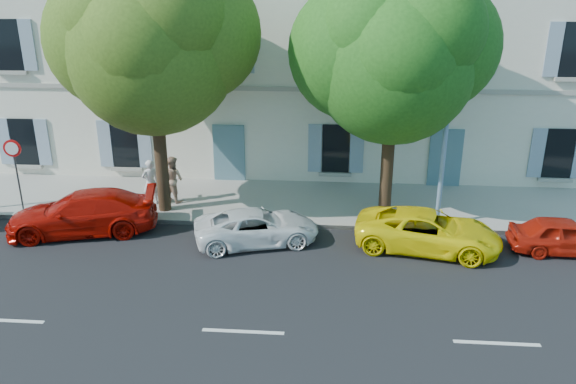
# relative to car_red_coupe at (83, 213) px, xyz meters

# --- Properties ---
(ground) EXTENTS (90.00, 90.00, 0.00)m
(ground) POSITION_rel_car_red_coupe_xyz_m (6.23, -1.32, -0.71)
(ground) COLOR black
(sidewalk) EXTENTS (36.00, 4.50, 0.15)m
(sidewalk) POSITION_rel_car_red_coupe_xyz_m (6.23, 3.13, -0.63)
(sidewalk) COLOR #A09E96
(sidewalk) RESTS_ON ground
(kerb) EXTENTS (36.00, 0.16, 0.16)m
(kerb) POSITION_rel_car_red_coupe_xyz_m (6.23, 0.96, -0.63)
(kerb) COLOR #9E998E
(kerb) RESTS_ON ground
(building) EXTENTS (28.00, 7.00, 12.00)m
(building) POSITION_rel_car_red_coupe_xyz_m (6.23, 8.88, 5.29)
(building) COLOR silver
(building) RESTS_ON ground
(car_red_coupe) EXTENTS (5.19, 3.07, 1.41)m
(car_red_coupe) POSITION_rel_car_red_coupe_xyz_m (0.00, 0.00, 0.00)
(car_red_coupe) COLOR #AD0D04
(car_red_coupe) RESTS_ON ground
(car_white_coupe) EXTENTS (4.33, 2.88, 1.11)m
(car_white_coupe) POSITION_rel_car_red_coupe_xyz_m (5.92, -0.35, -0.15)
(car_white_coupe) COLOR white
(car_white_coupe) RESTS_ON ground
(car_yellow_supercar) EXTENTS (4.81, 2.89, 1.25)m
(car_yellow_supercar) POSITION_rel_car_red_coupe_xyz_m (11.34, -0.38, -0.08)
(car_yellow_supercar) COLOR #FFE50A
(car_yellow_supercar) RESTS_ON ground
(car_red_hatchback) EXTENTS (3.35, 1.41, 1.13)m
(car_red_hatchback) POSITION_rel_car_red_coupe_xyz_m (15.55, -0.28, -0.14)
(car_red_hatchback) COLOR #B61A0B
(car_red_hatchback) RESTS_ON ground
(tree_left) EXTENTS (5.69, 5.69, 8.82)m
(tree_left) POSITION_rel_car_red_coupe_xyz_m (2.24, 1.86, 5.12)
(tree_left) COLOR #3A2819
(tree_left) RESTS_ON sidewalk
(tree_right) EXTENTS (5.39, 5.39, 8.31)m
(tree_right) POSITION_rel_car_red_coupe_xyz_m (10.20, 2.08, 4.77)
(tree_right) COLOR #3A2819
(tree_right) RESTS_ON sidewalk
(road_sign) EXTENTS (0.62, 0.11, 2.67)m
(road_sign) POSITION_rel_car_red_coupe_xyz_m (-2.85, 1.30, 1.37)
(road_sign) COLOR #383A3D
(road_sign) RESTS_ON sidewalk
(street_lamp) EXTENTS (0.30, 1.70, 7.95)m
(street_lamp) POSITION_rel_car_red_coupe_xyz_m (11.93, 1.16, 3.95)
(street_lamp) COLOR #7293BF
(street_lamp) RESTS_ON sidewalk
(pedestrian_a) EXTENTS (0.74, 0.71, 1.71)m
(pedestrian_a) POSITION_rel_car_red_coupe_xyz_m (1.60, 2.37, 0.30)
(pedestrian_a) COLOR silver
(pedestrian_a) RESTS_ON sidewalk
(pedestrian_b) EXTENTS (1.07, 1.01, 1.75)m
(pedestrian_b) POSITION_rel_car_red_coupe_xyz_m (2.35, 2.75, 0.32)
(pedestrian_b) COLOR tan
(pedestrian_b) RESTS_ON sidewalk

